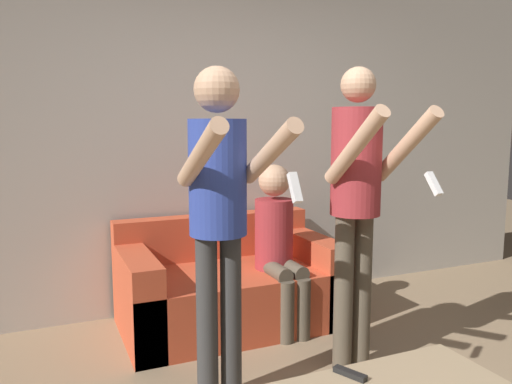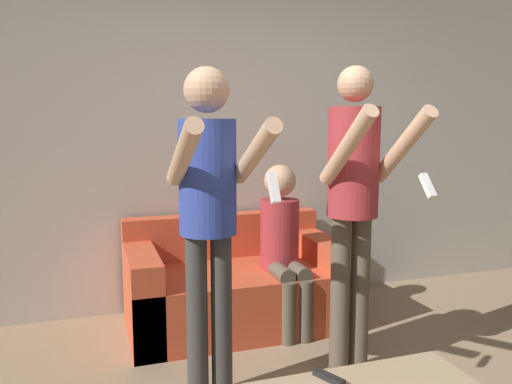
{
  "view_description": "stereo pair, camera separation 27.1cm",
  "coord_description": "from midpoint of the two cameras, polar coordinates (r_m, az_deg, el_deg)",
  "views": [
    {
      "loc": [
        -1.34,
        -1.57,
        1.45
      ],
      "look_at": [
        -0.12,
        1.21,
        1.03
      ],
      "focal_mm": 35.0,
      "sensor_mm": 36.0,
      "label": 1
    },
    {
      "loc": [
        -1.08,
        -1.67,
        1.45
      ],
      "look_at": [
        -0.12,
        1.21,
        1.03
      ],
      "focal_mm": 35.0,
      "sensor_mm": 36.0,
      "label": 2
    }
  ],
  "objects": [
    {
      "name": "wall_back",
      "position": [
        3.99,
        -0.83,
        6.37
      ],
      "size": [
        6.4,
        0.06,
        2.7
      ],
      "color": "#B7B2A8",
      "rests_on": "ground_plane"
    },
    {
      "name": "couch",
      "position": [
        3.7,
        -0.35,
        -10.82
      ],
      "size": [
        1.53,
        0.88,
        0.75
      ],
      "color": "#C64C2D",
      "rests_on": "ground_plane"
    },
    {
      "name": "person_standing_left",
      "position": [
        2.48,
        -2.29,
        -1.0
      ],
      "size": [
        0.41,
        0.69,
        1.72
      ],
      "color": "#383838",
      "rests_on": "ground_plane"
    },
    {
      "name": "person_standing_right",
      "position": [
        2.81,
        13.9,
        0.0
      ],
      "size": [
        0.4,
        0.62,
        1.76
      ],
      "color": "brown",
      "rests_on": "ground_plane"
    },
    {
      "name": "person_seated",
      "position": [
        3.52,
        5.33,
        -5.54
      ],
      "size": [
        0.27,
        0.51,
        1.17
      ],
      "color": "brown",
      "rests_on": "ground_plane"
    },
    {
      "name": "remote_far",
      "position": [
        2.26,
        11.95,
        -20.08
      ],
      "size": [
        0.09,
        0.15,
        0.02
      ],
      "color": "black",
      "rests_on": "coffee_table"
    }
  ]
}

